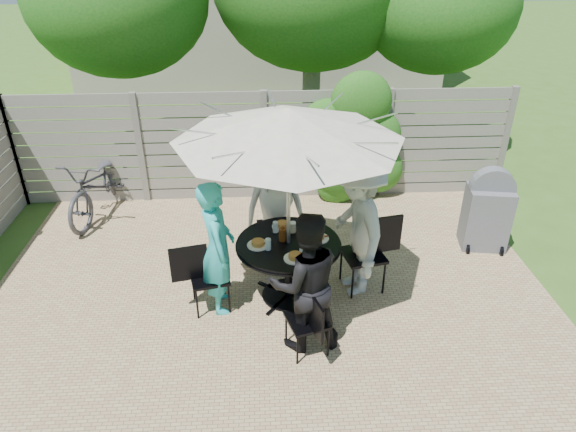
{
  "coord_description": "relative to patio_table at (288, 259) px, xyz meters",
  "views": [
    {
      "loc": [
        -0.07,
        -4.85,
        4.01
      ],
      "look_at": [
        0.23,
        0.45,
        1.05
      ],
      "focal_mm": 32.0,
      "sensor_mm": 36.0,
      "label": 1
    }
  ],
  "objects": [
    {
      "name": "patio_table",
      "position": [
        0.0,
        0.0,
        0.0
      ],
      "size": [
        1.4,
        1.4,
        0.8
      ],
      "rotation": [
        0.0,
        0.0,
        0.15
      ],
      "color": "black",
      "rests_on": "ground"
    },
    {
      "name": "person_left",
      "position": [
        -0.82,
        -0.13,
        0.27
      ],
      "size": [
        0.49,
        0.66,
        1.67
      ],
      "primitive_type": "imported",
      "rotation": [
        0.0,
        0.0,
        8.01
      ],
      "color": "#29ADB3",
      "rests_on": "ground"
    },
    {
      "name": "person_right",
      "position": [
        0.82,
        0.13,
        0.34
      ],
      "size": [
        0.84,
        1.26,
        1.81
      ],
      "primitive_type": "imported",
      "rotation": [
        0.0,
        0.0,
        4.86
      ],
      "color": "#B7B9B4",
      "rests_on": "ground"
    },
    {
      "name": "plate_right",
      "position": [
        0.36,
        0.05,
        0.27
      ],
      "size": [
        0.26,
        0.26,
        0.06
      ],
      "color": "white",
      "rests_on": "patio_table"
    },
    {
      "name": "glass_front",
      "position": [
        0.14,
        -0.24,
        0.31
      ],
      "size": [
        0.07,
        0.07,
        0.14
      ],
      "primitive_type": "cylinder",
      "color": "silver",
      "rests_on": "patio_table"
    },
    {
      "name": "coffee_cup",
      "position": [
        0.07,
        0.23,
        0.3
      ],
      "size": [
        0.08,
        0.08,
        0.12
      ],
      "primitive_type": "cylinder",
      "color": "#C6B293",
      "rests_on": "patio_table"
    },
    {
      "name": "bbq_grill",
      "position": [
        2.85,
        1.02,
        -0.0
      ],
      "size": [
        0.67,
        0.55,
        1.22
      ],
      "rotation": [
        0.0,
        0.0,
        -0.17
      ],
      "color": "#5C5B61",
      "rests_on": "ground"
    },
    {
      "name": "glass_back",
      "position": [
        -0.14,
        0.24,
        0.31
      ],
      "size": [
        0.07,
        0.07,
        0.14
      ],
      "primitive_type": "cylinder",
      "color": "silver",
      "rests_on": "patio_table"
    },
    {
      "name": "chair_front",
      "position": [
        0.15,
        -0.95,
        -0.31
      ],
      "size": [
        0.5,
        0.64,
        0.84
      ],
      "rotation": [
        0.0,
        0.0,
        1.86
      ],
      "color": "black",
      "rests_on": "ground"
    },
    {
      "name": "glass_right",
      "position": [
        0.24,
        0.14,
        0.31
      ],
      "size": [
        0.07,
        0.07,
        0.14
      ],
      "primitive_type": "cylinder",
      "color": "silver",
      "rests_on": "patio_table"
    },
    {
      "name": "plate_back",
      "position": [
        -0.05,
        0.36,
        0.27
      ],
      "size": [
        0.26,
        0.26,
        0.06
      ],
      "color": "white",
      "rests_on": "patio_table"
    },
    {
      "name": "umbrella",
      "position": [
        -0.0,
        -0.0,
        1.68
      ],
      "size": [
        2.85,
        2.85,
        2.42
      ],
      "rotation": [
        0.0,
        0.0,
        0.15
      ],
      "color": "silver",
      "rests_on": "ground"
    },
    {
      "name": "chair_right",
      "position": [
        0.96,
        0.15,
        -0.26
      ],
      "size": [
        0.76,
        0.56,
        1.0
      ],
      "rotation": [
        0.0,
        0.0,
        3.34
      ],
      "color": "black",
      "rests_on": "ground"
    },
    {
      "name": "chair_back",
      "position": [
        -0.14,
        0.95,
        -0.28
      ],
      "size": [
        0.47,
        0.68,
        0.92
      ],
      "rotation": [
        0.0,
        0.0,
        4.78
      ],
      "color": "black",
      "rests_on": "ground"
    },
    {
      "name": "person_front",
      "position": [
        0.13,
        -0.82,
        0.25
      ],
      "size": [
        0.87,
        0.73,
        1.62
      ],
      "primitive_type": "imported",
      "rotation": [
        0.0,
        0.0,
        3.29
      ],
      "color": "black",
      "rests_on": "ground"
    },
    {
      "name": "plate_left",
      "position": [
        -0.36,
        -0.05,
        0.27
      ],
      "size": [
        0.26,
        0.26,
        0.06
      ],
      "color": "white",
      "rests_on": "patio_table"
    },
    {
      "name": "bicycle",
      "position": [
        -2.84,
        2.35,
        -0.05
      ],
      "size": [
        1.05,
        2.04,
        1.02
      ],
      "primitive_type": "imported",
      "rotation": [
        0.0,
        0.0,
        -0.2
      ],
      "color": "#333338",
      "rests_on": "ground"
    },
    {
      "name": "glass_left",
      "position": [
        -0.24,
        -0.14,
        0.31
      ],
      "size": [
        0.07,
        0.07,
        0.14
      ],
      "primitive_type": "cylinder",
      "color": "silver",
      "rests_on": "patio_table"
    },
    {
      "name": "plate_front",
      "position": [
        0.05,
        -0.36,
        0.27
      ],
      "size": [
        0.26,
        0.26,
        0.06
      ],
      "color": "white",
      "rests_on": "patio_table"
    },
    {
      "name": "person_back",
      "position": [
        -0.13,
        0.82,
        0.25
      ],
      "size": [
        0.86,
        0.63,
        1.62
      ],
      "primitive_type": "imported",
      "rotation": [
        0.0,
        0.0,
        6.44
      ],
      "color": "beige",
      "rests_on": "ground"
    },
    {
      "name": "syrup_jug",
      "position": [
        -0.07,
        0.04,
        0.32
      ],
      "size": [
        0.09,
        0.09,
        0.16
      ],
      "primitive_type": "cylinder",
      "color": "#59280C",
      "rests_on": "patio_table"
    },
    {
      "name": "chair_left",
      "position": [
        -0.95,
        -0.15,
        -0.29
      ],
      "size": [
        0.69,
        0.52,
        0.9
      ],
      "rotation": [
        0.0,
        0.0,
        6.51
      ],
      "color": "black",
      "rests_on": "ground"
    }
  ]
}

